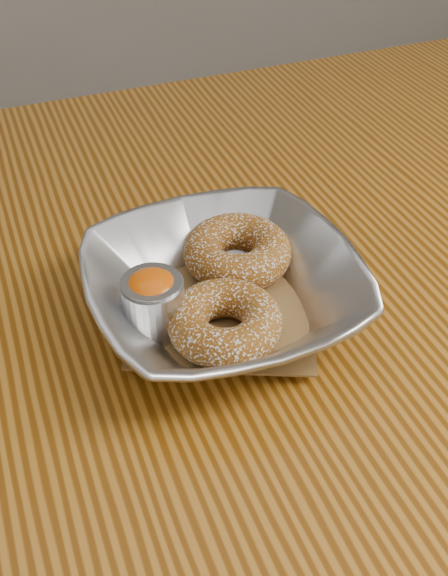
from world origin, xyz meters
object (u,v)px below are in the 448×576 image
object	(u,v)px
donut_front	(225,322)
table	(304,322)
serving_bowl	(224,291)
ramekin	(153,302)
donut_back	(237,252)

from	to	relation	value
donut_front	table	bearing A→B (deg)	36.83
serving_bowl	donut_front	distance (m)	0.04
ramekin	donut_front	bearing A→B (deg)	-34.32
table	ramekin	distance (m)	0.23
table	donut_back	xyz separation A→B (m)	(-0.08, -0.02, 0.13)
serving_bowl	donut_front	size ratio (longest dim) A/B	2.46
serving_bowl	donut_back	bearing A→B (deg)	56.45
serving_bowl	ramekin	xyz separation A→B (m)	(-0.06, -0.00, 0.01)
ramekin	serving_bowl	bearing A→B (deg)	1.00
table	serving_bowl	xyz separation A→B (m)	(-0.11, -0.06, 0.13)
donut_back	donut_front	world-z (taller)	donut_back
serving_bowl	ramekin	world-z (taller)	ramekin
serving_bowl	ramekin	bearing A→B (deg)	-179.00
serving_bowl	ramekin	size ratio (longest dim) A/B	4.10
table	ramekin	world-z (taller)	ramekin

